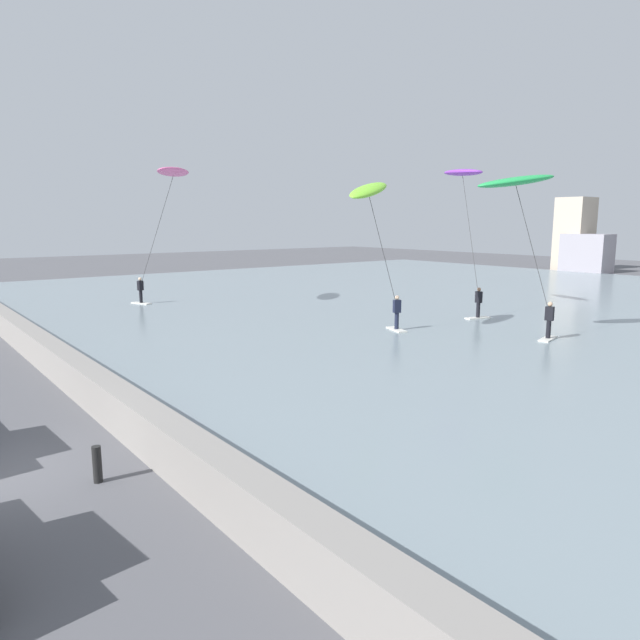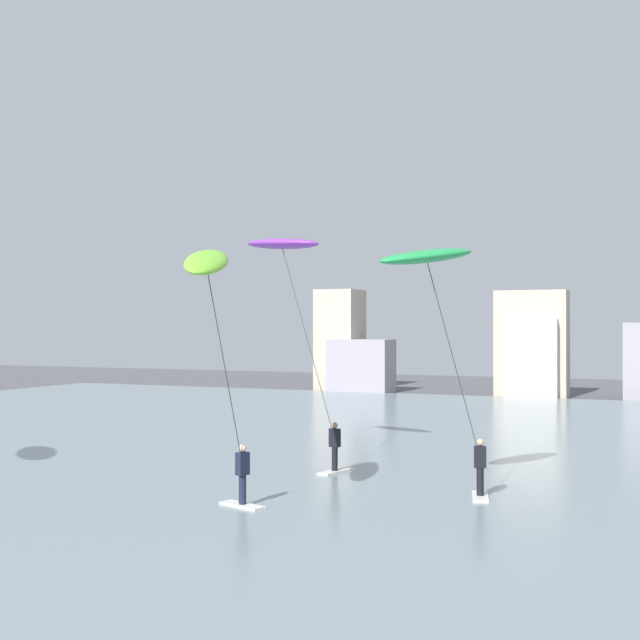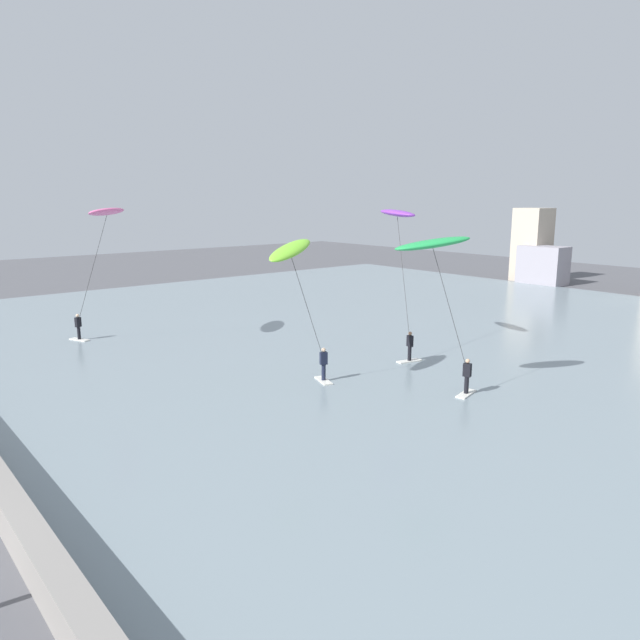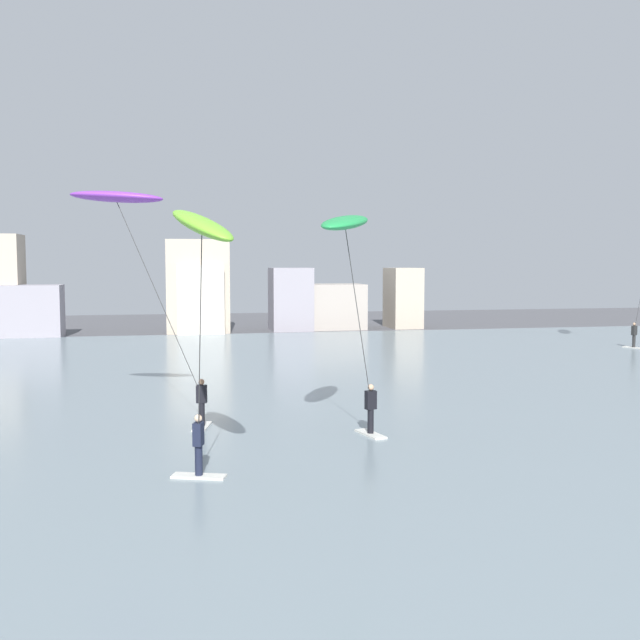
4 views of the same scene
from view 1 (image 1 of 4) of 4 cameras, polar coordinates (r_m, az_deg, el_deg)
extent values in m
cube|color=gray|center=(14.33, -17.85, -9.47)|extent=(60.00, 0.70, 1.06)
cube|color=#B7A893|center=(67.83, 24.06, 7.84)|extent=(3.10, 3.38, 7.74)
cube|color=gray|center=(65.36, 25.08, 6.06)|extent=(4.62, 2.72, 3.94)
cylinder|color=black|center=(12.52, -21.37, -13.27)|extent=(0.18, 0.18, 0.75)
cube|color=silver|center=(37.44, -17.42, 1.62)|extent=(1.46, 0.93, 0.06)
cylinder|color=black|center=(37.38, -17.45, 2.25)|extent=(0.20, 0.20, 0.78)
cube|color=black|center=(37.30, -17.51, 3.31)|extent=(0.33, 0.40, 0.60)
sphere|color=beige|center=(37.26, -17.54, 3.93)|extent=(0.20, 0.20, 0.20)
cylinder|color=#333333|center=(35.86, -16.04, 8.37)|extent=(3.13, 1.17, 6.64)
ellipsoid|color=pink|center=(34.77, -14.42, 14.14)|extent=(3.54, 3.57, 0.63)
cube|color=silver|center=(31.35, 15.48, 0.21)|extent=(0.75, 1.46, 0.06)
cylinder|color=black|center=(31.29, 15.52, 0.97)|extent=(0.20, 0.20, 0.78)
cube|color=black|center=(31.19, 15.57, 2.22)|extent=(0.38, 0.29, 0.60)
sphere|color=#9E7051|center=(31.15, 15.61, 2.97)|extent=(0.20, 0.20, 0.20)
cylinder|color=#333333|center=(32.47, 14.79, 8.25)|extent=(2.78, 1.75, 6.56)
ellipsoid|color=purple|center=(34.10, 14.07, 14.11)|extent=(3.45, 1.88, 0.60)
cube|color=silver|center=(27.18, 7.64, -0.94)|extent=(1.47, 0.87, 0.06)
cylinder|color=#191E33|center=(27.11, 7.66, -0.07)|extent=(0.20, 0.20, 0.78)
cube|color=#191E33|center=(27.00, 7.70, 1.37)|extent=(0.32, 0.39, 0.60)
sphere|color=beige|center=(26.95, 7.72, 2.23)|extent=(0.20, 0.20, 0.20)
cylinder|color=#333333|center=(26.03, 6.35, 6.68)|extent=(0.10, 2.01, 5.16)
ellipsoid|color=#7AD133|center=(25.32, 4.88, 12.79)|extent=(1.92, 3.14, 1.25)
cube|color=silver|center=(26.72, 21.80, -1.75)|extent=(0.77, 1.47, 0.06)
cylinder|color=black|center=(26.65, 21.86, -0.86)|extent=(0.20, 0.20, 0.78)
cube|color=black|center=(26.54, 21.95, 0.60)|extent=(0.38, 0.30, 0.60)
sphere|color=tan|center=(26.48, 22.01, 1.48)|extent=(0.20, 0.20, 0.20)
cylinder|color=#333333|center=(26.02, 20.50, 6.49)|extent=(1.19, 1.33, 5.49)
ellipsoid|color=green|center=(25.81, 18.99, 12.98)|extent=(2.59, 3.52, 0.82)
camera|label=2|loc=(7.96, -43.15, 5.49)|focal=47.18mm
camera|label=3|loc=(4.41, 114.91, 50.51)|focal=33.05mm
camera|label=4|loc=(19.25, -37.70, 9.34)|focal=41.23mm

